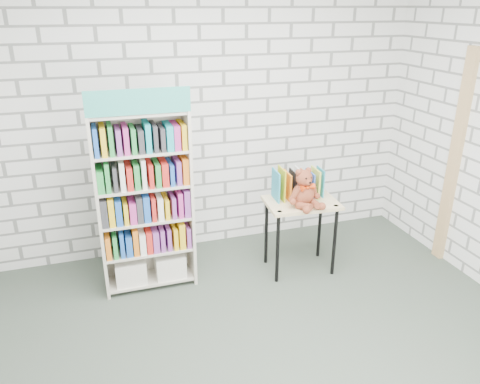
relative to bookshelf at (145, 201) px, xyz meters
name	(u,v)px	position (x,y,z in m)	size (l,w,h in m)	color
ground	(271,364)	(0.68, -1.36, -0.84)	(4.50, 4.50, 0.00)	#3C463B
room_shell	(279,125)	(0.68, -1.36, 0.95)	(4.52, 4.02, 2.81)	silver
bookshelf	(145,201)	(0.00, 0.00, 0.00)	(0.82, 0.32, 1.84)	beige
display_table	(301,211)	(1.43, -0.18, -0.22)	(0.70, 0.51, 0.72)	#D7BD81
table_books	(298,183)	(1.44, -0.07, 0.02)	(0.48, 0.24, 0.28)	teal
teddy_bear	(305,191)	(1.40, -0.28, 0.02)	(0.33, 0.31, 0.36)	brown
door_trim	(454,160)	(2.91, -0.41, 0.21)	(0.05, 0.12, 2.10)	tan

